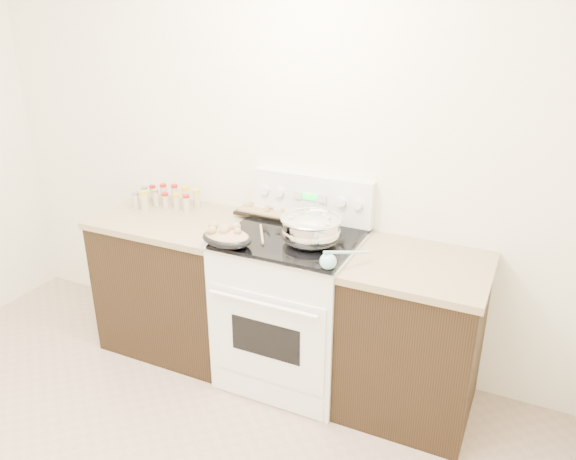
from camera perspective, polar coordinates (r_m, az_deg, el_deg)
The scene contains 10 objects.
room_shell at distance 2.06m, azimuth -26.06°, elevation 6.24°, with size 4.10×3.60×2.75m.
counter_left at distance 3.79m, azimuth -11.09°, elevation -5.12°, with size 0.93×0.67×0.92m.
counter_right at distance 3.22m, azimuth 12.52°, elevation -10.65°, with size 0.73×0.67×0.92m.
kitchen_range at distance 3.39m, azimuth 0.40°, elevation -7.64°, with size 0.78×0.73×1.22m.
mixing_bowl at distance 3.07m, azimuth 2.35°, elevation -0.02°, with size 0.41×0.41×0.20m.
roasting_pan at distance 3.07m, azimuth -6.28°, elevation -0.68°, with size 0.31×0.23×0.12m.
baking_sheet at distance 3.52m, azimuth -1.84°, elevation 2.08°, with size 0.39×0.28×0.06m.
wooden_spoon at distance 3.16m, azimuth -3.74°, elevation -0.64°, with size 0.15×0.23×0.04m.
blue_ladle at distance 2.82m, azimuth 4.29°, elevation -3.11°, with size 0.20×0.24×0.11m.
spice_jars at distance 3.76m, azimuth -12.39°, elevation 3.23°, with size 0.39×0.24×0.13m.
Camera 1 is at (1.57, -1.23, 2.21)m, focal length 35.00 mm.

